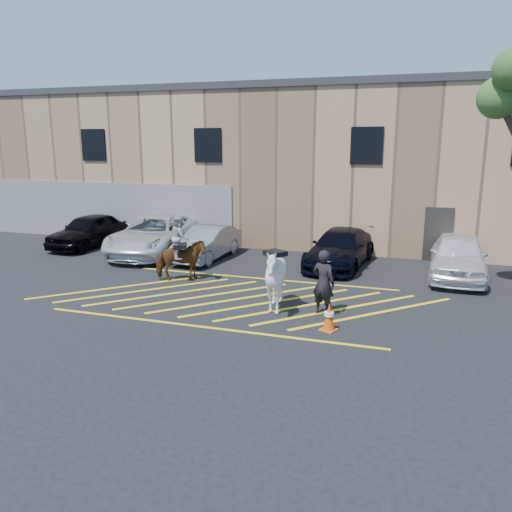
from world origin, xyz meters
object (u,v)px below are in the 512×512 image
(car_white_pickup, at_px, (155,235))
(car_white_suv, at_px, (458,256))
(car_blue_suv, at_px, (340,248))
(traffic_cone, at_px, (329,317))
(car_silver_sedan, at_px, (207,243))
(car_black_suv, at_px, (89,230))
(handler, at_px, (323,283))
(saddled_white, at_px, (275,279))
(mounted_bay, at_px, (180,255))

(car_white_pickup, bearing_deg, car_white_suv, -6.96)
(car_blue_suv, relative_size, traffic_cone, 6.64)
(car_silver_sedan, distance_m, traffic_cone, 8.91)
(car_blue_suv, bearing_deg, car_black_suv, -174.41)
(handler, bearing_deg, car_blue_suv, -65.97)
(handler, distance_m, saddled_white, 1.37)
(car_black_suv, height_order, traffic_cone, car_black_suv)
(saddled_white, relative_size, traffic_cone, 3.14)
(car_black_suv, bearing_deg, traffic_cone, -26.32)
(traffic_cone, bearing_deg, mounted_bay, 151.74)
(car_silver_sedan, distance_m, saddled_white, 6.98)
(car_white_pickup, xyz_separation_m, handler, (8.39, -5.55, 0.11))
(saddled_white, bearing_deg, car_white_suv, 46.39)
(mounted_bay, height_order, saddled_white, mounted_bay)
(car_white_pickup, bearing_deg, car_blue_suv, -4.23)
(car_white_pickup, xyz_separation_m, saddled_white, (7.02, -5.68, 0.15))
(car_white_pickup, relative_size, car_white_suv, 1.26)
(car_black_suv, distance_m, car_white_pickup, 3.63)
(car_black_suv, relative_size, traffic_cone, 6.06)
(car_white_pickup, height_order, saddled_white, saddled_white)
(car_white_suv, xyz_separation_m, handler, (-3.85, -5.35, 0.14))
(traffic_cone, bearing_deg, car_silver_sedan, 133.95)
(car_white_pickup, xyz_separation_m, traffic_cone, (8.76, -6.72, -0.45))
(car_white_suv, bearing_deg, traffic_cone, -115.47)
(car_silver_sedan, height_order, mounted_bay, mounted_bay)
(car_blue_suv, bearing_deg, car_white_pickup, -172.15)
(saddled_white, bearing_deg, mounted_bay, 152.92)
(car_silver_sedan, relative_size, car_blue_suv, 0.84)
(car_black_suv, xyz_separation_m, saddled_white, (10.63, -6.03, 0.21))
(car_black_suv, distance_m, car_blue_suv, 11.61)
(car_white_pickup, height_order, car_blue_suv, car_white_pickup)
(car_black_suv, xyz_separation_m, car_silver_sedan, (6.19, -0.66, -0.08))
(handler, relative_size, mounted_bay, 0.80)
(car_blue_suv, height_order, handler, handler)
(car_white_suv, relative_size, mounted_bay, 2.01)
(car_blue_suv, distance_m, handler, 5.82)
(handler, bearing_deg, car_white_pickup, -13.34)
(car_black_suv, bearing_deg, saddled_white, -26.13)
(car_silver_sedan, xyz_separation_m, car_white_suv, (9.66, 0.11, 0.12))
(car_white_pickup, relative_size, handler, 3.16)
(car_white_suv, distance_m, saddled_white, 7.57)
(car_blue_suv, relative_size, mounted_bay, 2.10)
(saddled_white, bearing_deg, car_black_suv, 150.44)
(car_white_pickup, distance_m, mounted_bay, 4.75)
(saddled_white, bearing_deg, car_blue_suv, 80.67)
(car_black_suv, height_order, car_white_pickup, car_white_pickup)
(car_white_suv, bearing_deg, car_black_suv, -179.39)
(car_blue_suv, xyz_separation_m, handler, (0.39, -5.80, 0.22))
(car_white_pickup, height_order, car_white_suv, car_white_pickup)
(car_blue_suv, relative_size, car_white_suv, 1.04)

